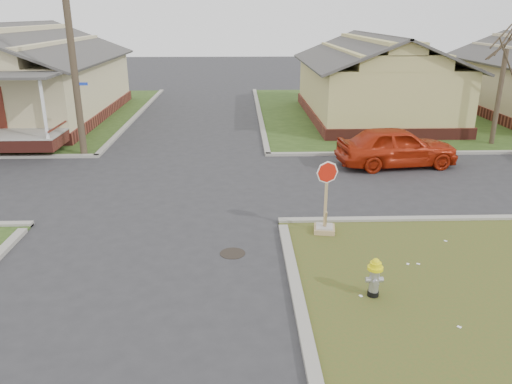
{
  "coord_description": "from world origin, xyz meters",
  "views": [
    {
      "loc": [
        2.41,
        -11.79,
        5.7
      ],
      "look_at": [
        2.84,
        1.0,
        1.1
      ],
      "focal_mm": 35.0,
      "sensor_mm": 36.0,
      "label": 1
    }
  ],
  "objects_px": {
    "fire_hydrant": "(375,275)",
    "red_sedan": "(397,146)",
    "utility_pole": "(71,41)",
    "stop_sign": "(325,217)"
  },
  "relations": [
    {
      "from": "red_sedan",
      "to": "fire_hydrant",
      "type": "bearing_deg",
      "value": 153.99
    },
    {
      "from": "utility_pole",
      "to": "stop_sign",
      "type": "distance_m",
      "value": 12.84
    },
    {
      "from": "fire_hydrant",
      "to": "stop_sign",
      "type": "height_order",
      "value": "stop_sign"
    },
    {
      "from": "utility_pole",
      "to": "red_sedan",
      "type": "bearing_deg",
      "value": -8.71
    },
    {
      "from": "utility_pole",
      "to": "fire_hydrant",
      "type": "relative_size",
      "value": 10.26
    },
    {
      "from": "stop_sign",
      "to": "red_sedan",
      "type": "bearing_deg",
      "value": 67.36
    },
    {
      "from": "fire_hydrant",
      "to": "red_sedan",
      "type": "bearing_deg",
      "value": 70.57
    },
    {
      "from": "fire_hydrant",
      "to": "utility_pole",
      "type": "bearing_deg",
      "value": 128.87
    },
    {
      "from": "utility_pole",
      "to": "red_sedan",
      "type": "relative_size",
      "value": 1.94
    },
    {
      "from": "stop_sign",
      "to": "fire_hydrant",
      "type": "bearing_deg",
      "value": -72.67
    }
  ]
}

